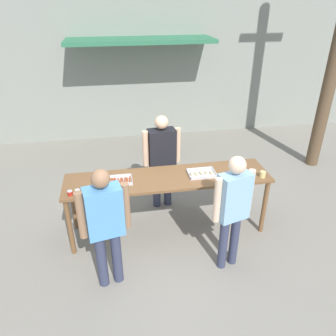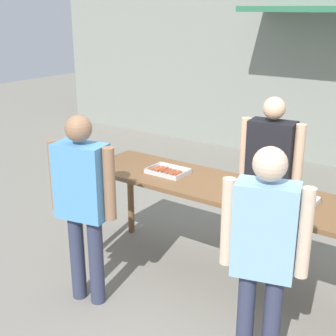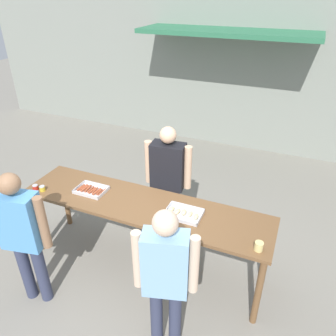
{
  "view_description": "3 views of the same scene",
  "coord_description": "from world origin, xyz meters",
  "px_view_note": "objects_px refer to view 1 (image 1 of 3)",
  "views": [
    {
      "loc": [
        -0.71,
        -4.05,
        3.3
      ],
      "look_at": [
        0.0,
        0.0,
        1.09
      ],
      "focal_mm": 35.0,
      "sensor_mm": 36.0,
      "label": 1
    },
    {
      "loc": [
        1.69,
        -3.39,
        2.42
      ],
      "look_at": [
        -0.7,
        -0.01,
        0.99
      ],
      "focal_mm": 50.0,
      "sensor_mm": 36.0,
      "label": 2
    },
    {
      "loc": [
        1.46,
        -2.71,
        3.16
      ],
      "look_at": [
        0.02,
        0.69,
        1.06
      ],
      "focal_mm": 35.0,
      "sensor_mm": 36.0,
      "label": 3
    }
  ],
  "objects_px": {
    "condiment_jar_ketchup": "(77,192)",
    "person_customer_with_cup": "(233,205)",
    "food_tray_buns": "(201,173)",
    "person_server_behind_table": "(162,155)",
    "person_customer_holding_hotdog": "(105,221)",
    "condiment_jar_mustard": "(70,193)",
    "food_tray_sausages": "(119,181)",
    "beer_cup": "(263,174)"
  },
  "relations": [
    {
      "from": "condiment_jar_mustard",
      "to": "person_customer_with_cup",
      "type": "bearing_deg",
      "value": -17.55
    },
    {
      "from": "food_tray_sausages",
      "to": "person_customer_with_cup",
      "type": "height_order",
      "value": "person_customer_with_cup"
    },
    {
      "from": "person_customer_with_cup",
      "to": "beer_cup",
      "type": "bearing_deg",
      "value": -152.49
    },
    {
      "from": "person_server_behind_table",
      "to": "condiment_jar_mustard",
      "type": "bearing_deg",
      "value": -151.34
    },
    {
      "from": "condiment_jar_mustard",
      "to": "beer_cup",
      "type": "height_order",
      "value": "beer_cup"
    },
    {
      "from": "person_customer_holding_hotdog",
      "to": "person_customer_with_cup",
      "type": "height_order",
      "value": "person_customer_with_cup"
    },
    {
      "from": "person_customer_holding_hotdog",
      "to": "person_customer_with_cup",
      "type": "bearing_deg",
      "value": 170.08
    },
    {
      "from": "condiment_jar_mustard",
      "to": "person_customer_holding_hotdog",
      "type": "distance_m",
      "value": 0.82
    },
    {
      "from": "condiment_jar_ketchup",
      "to": "person_customer_holding_hotdog",
      "type": "height_order",
      "value": "person_customer_holding_hotdog"
    },
    {
      "from": "person_server_behind_table",
      "to": "person_customer_with_cup",
      "type": "relative_size",
      "value": 1.0
    },
    {
      "from": "food_tray_sausages",
      "to": "beer_cup",
      "type": "distance_m",
      "value": 2.06
    },
    {
      "from": "food_tray_sausages",
      "to": "person_server_behind_table",
      "type": "relative_size",
      "value": 0.22
    },
    {
      "from": "beer_cup",
      "to": "person_customer_with_cup",
      "type": "bearing_deg",
      "value": -136.66
    },
    {
      "from": "person_customer_with_cup",
      "to": "person_customer_holding_hotdog",
      "type": "bearing_deg",
      "value": -14.23
    },
    {
      "from": "person_customer_holding_hotdog",
      "to": "food_tray_sausages",
      "type": "bearing_deg",
      "value": -113.57
    },
    {
      "from": "food_tray_buns",
      "to": "person_customer_holding_hotdog",
      "type": "xyz_separation_m",
      "value": [
        -1.4,
        -0.92,
        0.01
      ]
    },
    {
      "from": "person_server_behind_table",
      "to": "person_customer_with_cup",
      "type": "distance_m",
      "value": 1.7
    },
    {
      "from": "beer_cup",
      "to": "person_customer_holding_hotdog",
      "type": "relative_size",
      "value": 0.06
    },
    {
      "from": "food_tray_sausages",
      "to": "person_customer_holding_hotdog",
      "type": "relative_size",
      "value": 0.22
    },
    {
      "from": "food_tray_sausages",
      "to": "person_server_behind_table",
      "type": "xyz_separation_m",
      "value": [
        0.72,
        0.7,
        0.01
      ]
    },
    {
      "from": "condiment_jar_mustard",
      "to": "person_customer_holding_hotdog",
      "type": "xyz_separation_m",
      "value": [
        0.45,
        -0.68,
        -0.0
      ]
    },
    {
      "from": "condiment_jar_mustard",
      "to": "beer_cup",
      "type": "bearing_deg",
      "value": 0.16
    },
    {
      "from": "condiment_jar_ketchup",
      "to": "person_customer_with_cup",
      "type": "bearing_deg",
      "value": -18.75
    },
    {
      "from": "condiment_jar_mustard",
      "to": "person_customer_holding_hotdog",
      "type": "height_order",
      "value": "person_customer_holding_hotdog"
    },
    {
      "from": "food_tray_buns",
      "to": "person_server_behind_table",
      "type": "distance_m",
      "value": 0.84
    },
    {
      "from": "food_tray_buns",
      "to": "condiment_jar_mustard",
      "type": "height_order",
      "value": "condiment_jar_mustard"
    },
    {
      "from": "person_customer_with_cup",
      "to": "food_tray_sausages",
      "type": "bearing_deg",
      "value": -48.41
    },
    {
      "from": "condiment_jar_mustard",
      "to": "condiment_jar_ketchup",
      "type": "height_order",
      "value": "same"
    },
    {
      "from": "condiment_jar_mustard",
      "to": "person_customer_holding_hotdog",
      "type": "bearing_deg",
      "value": -56.46
    },
    {
      "from": "condiment_jar_ketchup",
      "to": "person_customer_with_cup",
      "type": "height_order",
      "value": "person_customer_with_cup"
    },
    {
      "from": "person_customer_with_cup",
      "to": "person_server_behind_table",
      "type": "bearing_deg",
      "value": -83.59
    },
    {
      "from": "food_tray_sausages",
      "to": "person_customer_with_cup",
      "type": "bearing_deg",
      "value": -32.58
    },
    {
      "from": "food_tray_sausages",
      "to": "person_customer_with_cup",
      "type": "relative_size",
      "value": 0.22
    },
    {
      "from": "food_tray_buns",
      "to": "condiment_jar_mustard",
      "type": "bearing_deg",
      "value": -172.67
    },
    {
      "from": "condiment_jar_mustard",
      "to": "person_server_behind_table",
      "type": "relative_size",
      "value": 0.04
    },
    {
      "from": "condiment_jar_mustard",
      "to": "person_server_behind_table",
      "type": "bearing_deg",
      "value": 34.26
    },
    {
      "from": "person_server_behind_table",
      "to": "person_customer_holding_hotdog",
      "type": "bearing_deg",
      "value": -125.29
    },
    {
      "from": "food_tray_sausages",
      "to": "condiment_jar_ketchup",
      "type": "xyz_separation_m",
      "value": [
        -0.55,
        -0.22,
        0.02
      ]
    },
    {
      "from": "condiment_jar_ketchup",
      "to": "person_customer_with_cup",
      "type": "xyz_separation_m",
      "value": [
        1.92,
        -0.65,
        0.01
      ]
    },
    {
      "from": "food_tray_buns",
      "to": "person_customer_with_cup",
      "type": "bearing_deg",
      "value": -79.2
    },
    {
      "from": "condiment_jar_mustard",
      "to": "food_tray_sausages",
      "type": "bearing_deg",
      "value": 20.07
    },
    {
      "from": "person_server_behind_table",
      "to": "person_customer_with_cup",
      "type": "bearing_deg",
      "value": -73.37
    }
  ]
}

